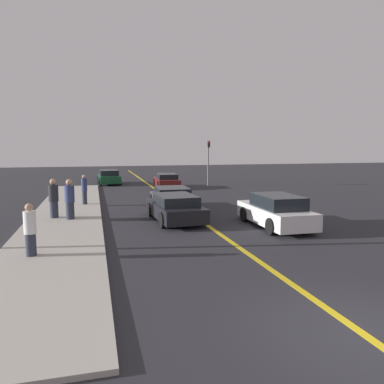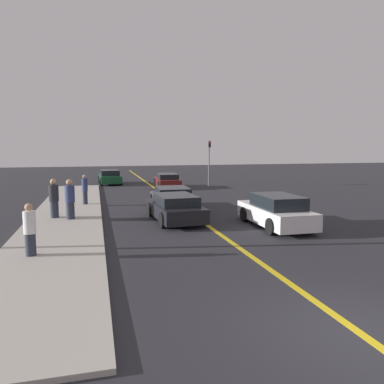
{
  "view_description": "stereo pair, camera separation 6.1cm",
  "coord_description": "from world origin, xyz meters",
  "px_view_note": "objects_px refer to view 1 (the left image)",
  "views": [
    {
      "loc": [
        -4.7,
        -5.36,
        3.43
      ],
      "look_at": [
        -0.73,
        9.76,
        1.5
      ],
      "focal_mm": 35.0,
      "sensor_mm": 36.0,
      "label": 1
    },
    {
      "loc": [
        -4.64,
        -5.37,
        3.43
      ],
      "look_at": [
        -0.73,
        9.76,
        1.5
      ],
      "focal_mm": 35.0,
      "sensor_mm": 36.0,
      "label": 2
    }
  ],
  "objects_px": {
    "car_far_distant": "(172,198)",
    "traffic_light": "(208,158)",
    "pedestrian_far_standing": "(54,198)",
    "car_parked_left_lot": "(166,181)",
    "car_oncoming_far": "(109,177)",
    "car_ahead_center": "(175,208)",
    "pedestrian_by_sign": "(84,189)",
    "pedestrian_near_curb": "(30,230)",
    "car_near_right_lane": "(276,211)",
    "pedestrian_mid_group": "(70,199)"
  },
  "relations": [
    {
      "from": "car_far_distant",
      "to": "traffic_light",
      "type": "bearing_deg",
      "value": 65.44
    },
    {
      "from": "pedestrian_far_standing",
      "to": "car_parked_left_lot",
      "type": "bearing_deg",
      "value": 57.62
    },
    {
      "from": "car_parked_left_lot",
      "to": "car_oncoming_far",
      "type": "height_order",
      "value": "car_oncoming_far"
    },
    {
      "from": "car_ahead_center",
      "to": "car_oncoming_far",
      "type": "bearing_deg",
      "value": 94.13
    },
    {
      "from": "pedestrian_by_sign",
      "to": "traffic_light",
      "type": "relative_size",
      "value": 0.44
    },
    {
      "from": "car_parked_left_lot",
      "to": "pedestrian_near_curb",
      "type": "xyz_separation_m",
      "value": [
        -7.69,
        -18.29,
        0.32
      ]
    },
    {
      "from": "pedestrian_by_sign",
      "to": "pedestrian_far_standing",
      "type": "bearing_deg",
      "value": -108.21
    },
    {
      "from": "car_ahead_center",
      "to": "traffic_light",
      "type": "bearing_deg",
      "value": 64.17
    },
    {
      "from": "car_oncoming_far",
      "to": "pedestrian_by_sign",
      "type": "relative_size",
      "value": 2.4
    },
    {
      "from": "pedestrian_near_curb",
      "to": "pedestrian_far_standing",
      "type": "xyz_separation_m",
      "value": [
        0.07,
        6.28,
        0.1
      ]
    },
    {
      "from": "pedestrian_near_curb",
      "to": "traffic_light",
      "type": "xyz_separation_m",
      "value": [
        11.48,
        18.92,
        1.47
      ]
    },
    {
      "from": "car_ahead_center",
      "to": "pedestrian_near_curb",
      "type": "distance_m",
      "value": 7.15
    },
    {
      "from": "car_near_right_lane",
      "to": "traffic_light",
      "type": "height_order",
      "value": "traffic_light"
    },
    {
      "from": "pedestrian_mid_group",
      "to": "pedestrian_far_standing",
      "type": "distance_m",
      "value": 0.91
    },
    {
      "from": "pedestrian_by_sign",
      "to": "car_far_distant",
      "type": "bearing_deg",
      "value": -26.67
    },
    {
      "from": "car_oncoming_far",
      "to": "pedestrian_mid_group",
      "type": "xyz_separation_m",
      "value": [
        -2.4,
        -16.73,
        0.39
      ]
    },
    {
      "from": "pedestrian_mid_group",
      "to": "car_far_distant",
      "type": "bearing_deg",
      "value": 22.16
    },
    {
      "from": "car_far_distant",
      "to": "pedestrian_by_sign",
      "type": "relative_size",
      "value": 2.43
    },
    {
      "from": "car_far_distant",
      "to": "car_near_right_lane",
      "type": "bearing_deg",
      "value": -56.94
    },
    {
      "from": "pedestrian_near_curb",
      "to": "pedestrian_far_standing",
      "type": "relative_size",
      "value": 0.88
    },
    {
      "from": "pedestrian_far_standing",
      "to": "car_far_distant",
      "type": "bearing_deg",
      "value": 14.97
    },
    {
      "from": "car_ahead_center",
      "to": "car_parked_left_lot",
      "type": "bearing_deg",
      "value": 77.75
    },
    {
      "from": "car_parked_left_lot",
      "to": "pedestrian_near_curb",
      "type": "relative_size",
      "value": 2.57
    },
    {
      "from": "car_ahead_center",
      "to": "pedestrian_by_sign",
      "type": "bearing_deg",
      "value": 123.32
    },
    {
      "from": "car_near_right_lane",
      "to": "car_oncoming_far",
      "type": "xyz_separation_m",
      "value": [
        -6.13,
        20.2,
        -0.04
      ]
    },
    {
      "from": "pedestrian_near_curb",
      "to": "pedestrian_by_sign",
      "type": "xyz_separation_m",
      "value": [
        1.35,
        10.18,
        0.05
      ]
    },
    {
      "from": "car_near_right_lane",
      "to": "pedestrian_near_curb",
      "type": "xyz_separation_m",
      "value": [
        -9.35,
        -2.28,
        0.24
      ]
    },
    {
      "from": "car_near_right_lane",
      "to": "car_far_distant",
      "type": "distance_m",
      "value": 6.52
    },
    {
      "from": "traffic_light",
      "to": "car_oncoming_far",
      "type": "bearing_deg",
      "value": 156.68
    },
    {
      "from": "car_near_right_lane",
      "to": "car_oncoming_far",
      "type": "relative_size",
      "value": 1.07
    },
    {
      "from": "car_near_right_lane",
      "to": "car_parked_left_lot",
      "type": "distance_m",
      "value": 16.1
    },
    {
      "from": "pedestrian_near_curb",
      "to": "traffic_light",
      "type": "distance_m",
      "value": 22.18
    },
    {
      "from": "car_near_right_lane",
      "to": "pedestrian_by_sign",
      "type": "distance_m",
      "value": 11.24
    },
    {
      "from": "pedestrian_near_curb",
      "to": "pedestrian_mid_group",
      "type": "distance_m",
      "value": 5.82
    },
    {
      "from": "car_parked_left_lot",
      "to": "traffic_light",
      "type": "relative_size",
      "value": 1.07
    },
    {
      "from": "pedestrian_near_curb",
      "to": "pedestrian_mid_group",
      "type": "xyz_separation_m",
      "value": [
        0.81,
        5.76,
        0.1
      ]
    },
    {
      "from": "car_far_distant",
      "to": "traffic_light",
      "type": "height_order",
      "value": "traffic_light"
    },
    {
      "from": "pedestrian_far_standing",
      "to": "pedestrian_by_sign",
      "type": "xyz_separation_m",
      "value": [
        1.28,
        3.9,
        -0.05
      ]
    },
    {
      "from": "car_ahead_center",
      "to": "traffic_light",
      "type": "distance_m",
      "value": 15.64
    },
    {
      "from": "car_near_right_lane",
      "to": "pedestrian_near_curb",
      "type": "bearing_deg",
      "value": -165.95
    },
    {
      "from": "car_far_distant",
      "to": "pedestrian_near_curb",
      "type": "bearing_deg",
      "value": -125.33
    },
    {
      "from": "pedestrian_by_sign",
      "to": "pedestrian_near_curb",
      "type": "bearing_deg",
      "value": -97.57
    },
    {
      "from": "car_near_right_lane",
      "to": "traffic_light",
      "type": "bearing_deg",
      "value": 83.02
    },
    {
      "from": "car_ahead_center",
      "to": "car_parked_left_lot",
      "type": "xyz_separation_m",
      "value": [
        2.22,
        13.7,
        -0.03
      ]
    },
    {
      "from": "car_oncoming_far",
      "to": "pedestrian_mid_group",
      "type": "height_order",
      "value": "pedestrian_mid_group"
    },
    {
      "from": "pedestrian_far_standing",
      "to": "pedestrian_by_sign",
      "type": "bearing_deg",
      "value": 71.79
    },
    {
      "from": "car_near_right_lane",
      "to": "traffic_light",
      "type": "xyz_separation_m",
      "value": [
        2.14,
        16.64,
        1.71
      ]
    },
    {
      "from": "car_near_right_lane",
      "to": "car_parked_left_lot",
      "type": "bearing_deg",
      "value": 96.26
    },
    {
      "from": "pedestrian_mid_group",
      "to": "traffic_light",
      "type": "bearing_deg",
      "value": 50.96
    },
    {
      "from": "car_near_right_lane",
      "to": "pedestrian_near_curb",
      "type": "relative_size",
      "value": 2.7
    }
  ]
}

